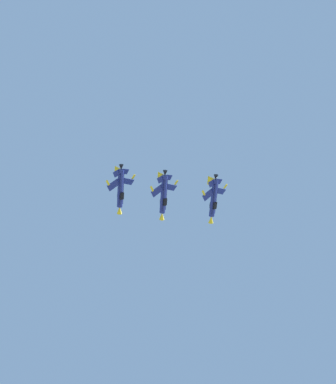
% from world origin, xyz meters
% --- Properties ---
extents(fighter_jet_lead, '(10.22, 14.45, 6.63)m').
position_xyz_m(fighter_jet_lead, '(21.92, 58.31, 156.31)').
color(fighter_jet_lead, navy).
extents(fighter_jet_left_wing, '(10.22, 14.45, 6.63)m').
position_xyz_m(fighter_jet_left_wing, '(33.35, 52.13, 154.96)').
color(fighter_jet_left_wing, navy).
extents(fighter_jet_right_wing, '(10.19, 14.45, 6.73)m').
position_xyz_m(fighter_jet_right_wing, '(47.14, 45.45, 157.37)').
color(fighter_jet_right_wing, navy).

